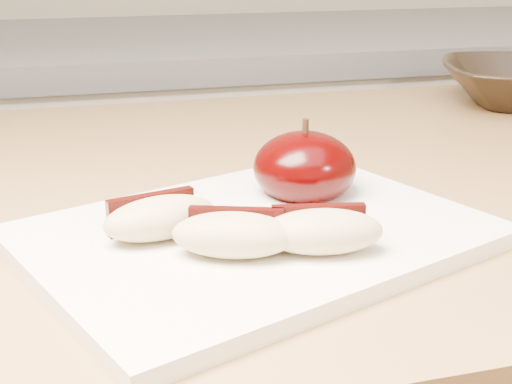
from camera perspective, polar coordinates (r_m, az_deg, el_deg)
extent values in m
cube|color=silver|center=(1.44, -6.81, -7.27)|extent=(2.40, 0.60, 0.90)
cube|color=slate|center=(1.29, -7.65, 11.65)|extent=(2.40, 0.62, 0.04)
cube|color=#A07345|center=(0.63, 1.74, -0.11)|extent=(1.64, 0.64, 0.04)
cube|color=white|center=(0.48, 0.00, -3.48)|extent=(0.35, 0.30, 0.01)
ellipsoid|color=black|center=(0.54, 3.90, 1.96)|extent=(0.08, 0.08, 0.05)
cylinder|color=black|center=(0.53, 3.98, 5.26)|extent=(0.00, 0.00, 0.01)
ellipsoid|color=tan|center=(0.46, -7.67, -2.07)|extent=(0.08, 0.05, 0.03)
cube|color=black|center=(0.47, -8.38, -1.57)|extent=(0.06, 0.02, 0.03)
ellipsoid|color=tan|center=(0.43, -1.80, -3.46)|extent=(0.08, 0.06, 0.03)
cube|color=black|center=(0.44, -1.58, -2.79)|extent=(0.06, 0.03, 0.03)
ellipsoid|color=tan|center=(0.44, 5.33, -3.17)|extent=(0.08, 0.05, 0.03)
cube|color=black|center=(0.45, 4.99, -2.53)|extent=(0.06, 0.02, 0.03)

